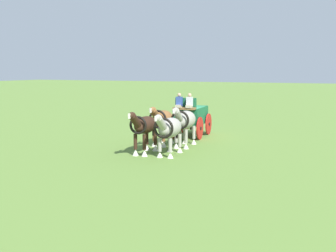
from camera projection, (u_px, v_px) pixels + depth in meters
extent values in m
plane|color=olive|center=(192.00, 136.00, 27.59)|extent=(220.00, 220.00, 0.00)
cube|color=#195B38|center=(192.00, 115.00, 27.42)|extent=(2.84, 1.74, 1.08)
cube|color=brown|center=(184.00, 108.00, 25.84)|extent=(0.70, 1.37, 0.12)
cube|color=#195B38|center=(182.00, 122.00, 25.57)|extent=(0.36, 1.19, 0.60)
cube|color=#195B38|center=(186.00, 102.00, 26.08)|extent=(0.20, 1.31, 0.55)
cube|color=red|center=(192.00, 126.00, 27.50)|extent=(2.97, 0.48, 0.16)
cylinder|color=red|center=(200.00, 128.00, 26.22)|extent=(1.37, 0.23, 1.37)
cylinder|color=black|center=(200.00, 128.00, 26.22)|extent=(0.22, 0.20, 0.20)
cylinder|color=red|center=(174.00, 127.00, 26.76)|extent=(1.37, 0.23, 1.37)
cylinder|color=black|center=(174.00, 127.00, 26.76)|extent=(0.22, 0.20, 0.20)
cylinder|color=red|center=(209.00, 124.00, 28.25)|extent=(1.37, 0.23, 1.37)
cylinder|color=black|center=(209.00, 124.00, 28.25)|extent=(0.22, 0.20, 0.20)
cylinder|color=red|center=(184.00, 123.00, 28.78)|extent=(1.37, 0.23, 1.37)
cylinder|color=black|center=(184.00, 123.00, 28.78)|extent=(0.22, 0.20, 0.20)
cylinder|color=brown|center=(179.00, 130.00, 25.01)|extent=(2.60, 0.38, 0.10)
cube|color=#BCB293|center=(189.00, 106.00, 25.61)|extent=(0.43, 0.36, 0.16)
cube|color=silver|center=(190.00, 102.00, 25.68)|extent=(0.28, 0.38, 0.55)
sphere|color=tan|center=(190.00, 95.00, 25.63)|extent=(0.22, 0.22, 0.22)
cube|color=#BCB293|center=(179.00, 106.00, 25.82)|extent=(0.43, 0.36, 0.16)
cube|color=#334C99|center=(179.00, 101.00, 25.89)|extent=(0.28, 0.38, 0.55)
sphere|color=tan|center=(179.00, 95.00, 25.84)|extent=(0.22, 0.22, 0.22)
ellipsoid|color=#9E998E|center=(185.00, 120.00, 23.86)|extent=(2.29, 1.23, 1.00)
cylinder|color=#9E998E|center=(186.00, 136.00, 23.15)|extent=(0.18, 0.18, 0.73)
cone|color=silver|center=(186.00, 146.00, 23.22)|extent=(0.30, 0.30, 0.31)
cylinder|color=#9E998E|center=(176.00, 136.00, 23.33)|extent=(0.18, 0.18, 0.73)
cone|color=silver|center=(176.00, 145.00, 23.40)|extent=(0.30, 0.30, 0.31)
cylinder|color=#9E998E|center=(194.00, 132.00, 24.60)|extent=(0.18, 0.18, 0.73)
cone|color=silver|center=(194.00, 141.00, 24.66)|extent=(0.30, 0.30, 0.31)
cylinder|color=#9E998E|center=(185.00, 132.00, 24.77)|extent=(0.18, 0.18, 0.73)
cone|color=silver|center=(184.00, 141.00, 24.84)|extent=(0.30, 0.30, 0.31)
cylinder|color=#9E998E|center=(178.00, 115.00, 22.54)|extent=(0.98, 0.46, 0.81)
ellipsoid|color=#9E998E|center=(176.00, 111.00, 22.16)|extent=(0.62, 0.32, 0.32)
cube|color=silver|center=(174.00, 111.00, 21.90)|extent=(0.07, 0.11, 0.24)
torus|color=black|center=(180.00, 120.00, 22.92)|extent=(0.23, 1.03, 1.02)
cylinder|color=black|center=(191.00, 123.00, 24.98)|extent=(0.14, 0.14, 0.80)
ellipsoid|color=brown|center=(163.00, 119.00, 24.28)|extent=(2.01, 1.20, 1.00)
cylinder|color=brown|center=(164.00, 135.00, 23.67)|extent=(0.18, 0.18, 0.71)
cone|color=silver|center=(164.00, 144.00, 23.74)|extent=(0.30, 0.30, 0.31)
cylinder|color=brown|center=(154.00, 135.00, 23.85)|extent=(0.18, 0.18, 0.71)
cone|color=silver|center=(154.00, 144.00, 23.91)|extent=(0.30, 0.30, 0.31)
cylinder|color=brown|center=(171.00, 132.00, 24.93)|extent=(0.18, 0.18, 0.71)
cone|color=silver|center=(171.00, 141.00, 24.99)|extent=(0.30, 0.30, 0.31)
cylinder|color=brown|center=(162.00, 131.00, 25.10)|extent=(0.18, 0.18, 0.71)
cone|color=silver|center=(162.00, 140.00, 25.17)|extent=(0.30, 0.30, 0.31)
cylinder|color=brown|center=(155.00, 114.00, 23.08)|extent=(0.98, 0.46, 0.81)
ellipsoid|color=brown|center=(153.00, 110.00, 22.70)|extent=(0.62, 0.32, 0.32)
cube|color=silver|center=(151.00, 110.00, 22.44)|extent=(0.07, 0.11, 0.24)
torus|color=black|center=(158.00, 119.00, 23.46)|extent=(0.23, 1.03, 1.02)
cylinder|color=black|center=(169.00, 123.00, 25.27)|extent=(0.14, 0.14, 0.80)
ellipsoid|color=#9E998E|center=(170.00, 128.00, 21.44)|extent=(2.23, 1.20, 0.97)
cylinder|color=#9E998E|center=(170.00, 145.00, 20.75)|extent=(0.18, 0.18, 0.67)
cone|color=silver|center=(170.00, 155.00, 20.81)|extent=(0.30, 0.30, 0.29)
cylinder|color=#9E998E|center=(160.00, 145.00, 20.92)|extent=(0.18, 0.18, 0.67)
cone|color=silver|center=(160.00, 154.00, 20.98)|extent=(0.30, 0.30, 0.29)
cylinder|color=#9E998E|center=(180.00, 141.00, 22.15)|extent=(0.18, 0.18, 0.67)
cone|color=silver|center=(180.00, 150.00, 22.21)|extent=(0.30, 0.30, 0.29)
cylinder|color=#9E998E|center=(170.00, 140.00, 22.32)|extent=(0.18, 0.18, 0.67)
cone|color=silver|center=(170.00, 149.00, 22.39)|extent=(0.30, 0.30, 0.29)
cylinder|color=#9E998E|center=(161.00, 123.00, 20.14)|extent=(0.98, 0.46, 0.81)
ellipsoid|color=#9E998E|center=(158.00, 118.00, 19.76)|extent=(0.62, 0.32, 0.32)
cube|color=silver|center=(156.00, 119.00, 19.49)|extent=(0.07, 0.11, 0.24)
torus|color=black|center=(163.00, 128.00, 20.52)|extent=(0.23, 1.00, 1.00)
cylinder|color=black|center=(177.00, 131.00, 22.53)|extent=(0.14, 0.14, 0.80)
ellipsoid|color=#331E14|center=(146.00, 125.00, 21.85)|extent=(2.21, 1.09, 0.86)
cylinder|color=#331E14|center=(144.00, 142.00, 21.17)|extent=(0.18, 0.18, 0.76)
cone|color=silver|center=(144.00, 153.00, 21.24)|extent=(0.30, 0.30, 0.32)
cylinder|color=#331E14|center=(135.00, 142.00, 21.32)|extent=(0.18, 0.18, 0.76)
cone|color=silver|center=(136.00, 152.00, 21.39)|extent=(0.30, 0.30, 0.32)
cylinder|color=#331E14|center=(155.00, 138.00, 22.57)|extent=(0.18, 0.18, 0.76)
cone|color=silver|center=(155.00, 148.00, 22.64)|extent=(0.30, 0.30, 0.32)
cylinder|color=#331E14|center=(147.00, 137.00, 22.72)|extent=(0.18, 0.18, 0.76)
cone|color=silver|center=(147.00, 147.00, 22.79)|extent=(0.30, 0.30, 0.32)
cylinder|color=#331E14|center=(135.00, 120.00, 20.55)|extent=(0.98, 0.46, 0.81)
ellipsoid|color=#331E14|center=(132.00, 115.00, 20.17)|extent=(0.62, 0.32, 0.32)
cube|color=silver|center=(129.00, 116.00, 19.91)|extent=(0.07, 0.11, 0.24)
torus|color=black|center=(138.00, 125.00, 20.94)|extent=(0.22, 0.91, 0.90)
cylinder|color=black|center=(153.00, 128.00, 22.93)|extent=(0.14, 0.14, 0.80)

